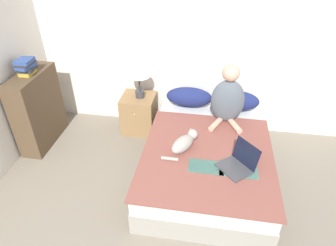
{
  "coord_description": "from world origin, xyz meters",
  "views": [
    {
      "loc": [
        0.34,
        -0.49,
        2.55
      ],
      "look_at": [
        -0.07,
        2.05,
        0.79
      ],
      "focal_mm": 32.0,
      "sensor_mm": 36.0,
      "label": 1
    }
  ],
  "objects_px": {
    "laptop_open": "(238,163)",
    "table_lamp": "(139,72)",
    "nightstand": "(139,113)",
    "bookshelf": "(38,109)",
    "pillow_near": "(189,97)",
    "cat_tabby": "(184,142)",
    "pillow_far": "(236,101)",
    "person_sitting": "(228,98)",
    "bed": "(207,159)",
    "book_stack_top": "(26,66)"
  },
  "relations": [
    {
      "from": "laptop_open",
      "to": "table_lamp",
      "type": "xyz_separation_m",
      "value": [
        -1.29,
        1.11,
        0.4
      ]
    },
    {
      "from": "nightstand",
      "to": "bookshelf",
      "type": "distance_m",
      "value": 1.33
    },
    {
      "from": "pillow_near",
      "to": "laptop_open",
      "type": "height_order",
      "value": "laptop_open"
    },
    {
      "from": "bookshelf",
      "to": "cat_tabby",
      "type": "bearing_deg",
      "value": -12.22
    },
    {
      "from": "pillow_far",
      "to": "nightstand",
      "type": "height_order",
      "value": "pillow_far"
    },
    {
      "from": "person_sitting",
      "to": "table_lamp",
      "type": "relative_size",
      "value": 1.59
    },
    {
      "from": "bed",
      "to": "cat_tabby",
      "type": "xyz_separation_m",
      "value": [
        -0.26,
        -0.13,
        0.31
      ]
    },
    {
      "from": "bed",
      "to": "laptop_open",
      "type": "distance_m",
      "value": 0.54
    },
    {
      "from": "person_sitting",
      "to": "cat_tabby",
      "type": "distance_m",
      "value": 0.81
    },
    {
      "from": "person_sitting",
      "to": "laptop_open",
      "type": "height_order",
      "value": "person_sitting"
    },
    {
      "from": "pillow_near",
      "to": "book_stack_top",
      "type": "relative_size",
      "value": 2.45
    },
    {
      "from": "nightstand",
      "to": "pillow_near",
      "type": "bearing_deg",
      "value": 3.98
    },
    {
      "from": "nightstand",
      "to": "bookshelf",
      "type": "xyz_separation_m",
      "value": [
        -1.22,
        -0.47,
        0.23
      ]
    },
    {
      "from": "bed",
      "to": "pillow_far",
      "type": "bearing_deg",
      "value": 69.36
    },
    {
      "from": "bed",
      "to": "book_stack_top",
      "type": "distance_m",
      "value": 2.41
    },
    {
      "from": "cat_tabby",
      "to": "nightstand",
      "type": "relative_size",
      "value": 0.79
    },
    {
      "from": "nightstand",
      "to": "table_lamp",
      "type": "relative_size",
      "value": 1.13
    },
    {
      "from": "bed",
      "to": "nightstand",
      "type": "xyz_separation_m",
      "value": [
        -1.01,
        0.77,
        0.05
      ]
    },
    {
      "from": "pillow_near",
      "to": "laptop_open",
      "type": "distance_m",
      "value": 1.32
    },
    {
      "from": "table_lamp",
      "to": "book_stack_top",
      "type": "height_order",
      "value": "book_stack_top"
    },
    {
      "from": "table_lamp",
      "to": "book_stack_top",
      "type": "xyz_separation_m",
      "value": [
        -1.25,
        -0.47,
        0.2
      ]
    },
    {
      "from": "nightstand",
      "to": "laptop_open",
      "type": "bearing_deg",
      "value": -40.14
    },
    {
      "from": "pillow_near",
      "to": "table_lamp",
      "type": "bearing_deg",
      "value": -175.9
    },
    {
      "from": "pillow_near",
      "to": "pillow_far",
      "type": "xyz_separation_m",
      "value": [
        0.62,
        0.0,
        0.0
      ]
    },
    {
      "from": "table_lamp",
      "to": "book_stack_top",
      "type": "bearing_deg",
      "value": -159.3
    },
    {
      "from": "person_sitting",
      "to": "pillow_far",
      "type": "bearing_deg",
      "value": 68.29
    },
    {
      "from": "nightstand",
      "to": "bookshelf",
      "type": "height_order",
      "value": "bookshelf"
    },
    {
      "from": "pillow_near",
      "to": "person_sitting",
      "type": "bearing_deg",
      "value": -32.26
    },
    {
      "from": "laptop_open",
      "to": "bed",
      "type": "bearing_deg",
      "value": -179.68
    },
    {
      "from": "bed",
      "to": "pillow_near",
      "type": "xyz_separation_m",
      "value": [
        -0.31,
        0.82,
        0.35
      ]
    },
    {
      "from": "book_stack_top",
      "to": "nightstand",
      "type": "bearing_deg",
      "value": 21.15
    },
    {
      "from": "cat_tabby",
      "to": "laptop_open",
      "type": "bearing_deg",
      "value": -80.14
    },
    {
      "from": "book_stack_top",
      "to": "pillow_far",
      "type": "bearing_deg",
      "value": 11.61
    },
    {
      "from": "bed",
      "to": "table_lamp",
      "type": "bearing_deg",
      "value": 141.69
    },
    {
      "from": "person_sitting",
      "to": "book_stack_top",
      "type": "bearing_deg",
      "value": -175.03
    },
    {
      "from": "laptop_open",
      "to": "table_lamp",
      "type": "height_order",
      "value": "table_lamp"
    },
    {
      "from": "pillow_near",
      "to": "bookshelf",
      "type": "bearing_deg",
      "value": -164.84
    },
    {
      "from": "pillow_near",
      "to": "bed",
      "type": "bearing_deg",
      "value": -69.34
    },
    {
      "from": "nightstand",
      "to": "table_lamp",
      "type": "xyz_separation_m",
      "value": [
        0.03,
        0.0,
        0.63
      ]
    },
    {
      "from": "bed",
      "to": "bookshelf",
      "type": "distance_m",
      "value": 2.26
    },
    {
      "from": "nightstand",
      "to": "cat_tabby",
      "type": "bearing_deg",
      "value": -50.39
    },
    {
      "from": "cat_tabby",
      "to": "pillow_far",
      "type": "bearing_deg",
      "value": -0.8
    },
    {
      "from": "pillow_near",
      "to": "table_lamp",
      "type": "height_order",
      "value": "table_lamp"
    },
    {
      "from": "cat_tabby",
      "to": "book_stack_top",
      "type": "height_order",
      "value": "book_stack_top"
    },
    {
      "from": "laptop_open",
      "to": "bookshelf",
      "type": "xyz_separation_m",
      "value": [
        -2.54,
        0.64,
        0.0
      ]
    },
    {
      "from": "table_lamp",
      "to": "book_stack_top",
      "type": "relative_size",
      "value": 1.9
    },
    {
      "from": "pillow_far",
      "to": "person_sitting",
      "type": "height_order",
      "value": "person_sitting"
    },
    {
      "from": "pillow_near",
      "to": "cat_tabby",
      "type": "distance_m",
      "value": 0.95
    },
    {
      "from": "pillow_far",
      "to": "cat_tabby",
      "type": "distance_m",
      "value": 1.11
    },
    {
      "from": "person_sitting",
      "to": "book_stack_top",
      "type": "distance_m",
      "value": 2.44
    }
  ]
}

